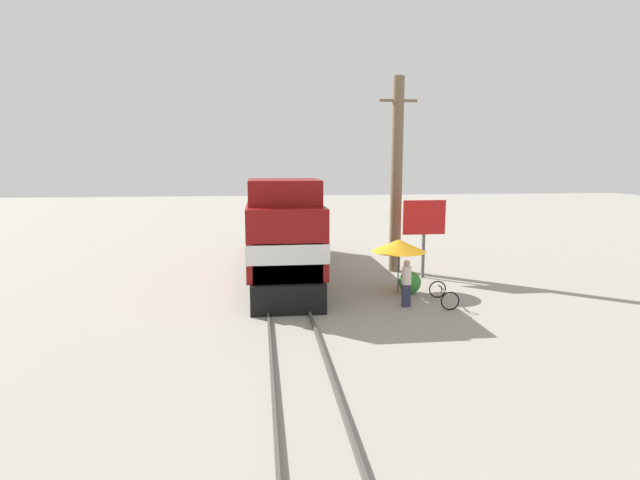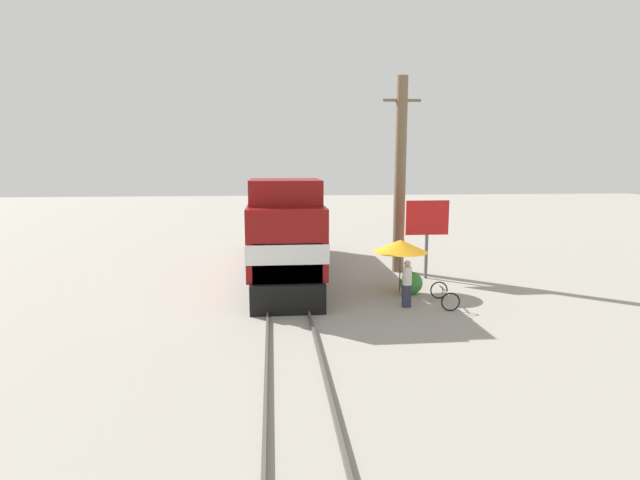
% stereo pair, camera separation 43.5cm
% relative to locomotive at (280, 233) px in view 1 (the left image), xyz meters
% --- Properties ---
extents(ground_plane, '(120.00, 120.00, 0.00)m').
position_rel_locomotive_xyz_m(ground_plane, '(0.00, -3.49, -1.98)').
color(ground_plane, gray).
extents(rail_near, '(0.08, 37.69, 0.15)m').
position_rel_locomotive_xyz_m(rail_near, '(-0.72, -3.49, -1.91)').
color(rail_near, '#4C4742').
rests_on(rail_near, ground_plane).
extents(rail_far, '(0.08, 37.69, 0.15)m').
position_rel_locomotive_xyz_m(rail_far, '(0.72, -3.49, -1.91)').
color(rail_far, '#4C4742').
rests_on(rail_far, ground_plane).
extents(locomotive, '(2.93, 14.29, 4.61)m').
position_rel_locomotive_xyz_m(locomotive, '(0.00, 0.00, 0.00)').
color(locomotive, black).
rests_on(locomotive, ground_plane).
extents(utility_pole, '(1.80, 0.55, 9.22)m').
position_rel_locomotive_xyz_m(utility_pole, '(5.57, -0.05, 2.66)').
color(utility_pole, '#726047').
rests_on(utility_pole, ground_plane).
extents(vendor_umbrella, '(2.23, 2.23, 2.15)m').
position_rel_locomotive_xyz_m(vendor_umbrella, '(4.69, -3.82, -0.08)').
color(vendor_umbrella, '#4C4C4C').
rests_on(vendor_umbrella, ground_plane).
extents(billboard_sign, '(1.97, 0.12, 3.57)m').
position_rel_locomotive_xyz_m(billboard_sign, '(6.48, -1.60, 0.62)').
color(billboard_sign, '#595959').
rests_on(billboard_sign, ground_plane).
extents(shrub_cluster, '(0.91, 0.91, 0.91)m').
position_rel_locomotive_xyz_m(shrub_cluster, '(5.05, -4.27, -1.53)').
color(shrub_cluster, '#388C38').
rests_on(shrub_cluster, ground_plane).
extents(person_bystander, '(0.34, 0.34, 1.75)m').
position_rel_locomotive_xyz_m(person_bystander, '(4.36, -6.07, -1.03)').
color(person_bystander, '#2D3347').
rests_on(person_bystander, ground_plane).
extents(bicycle, '(0.82, 1.77, 0.68)m').
position_rel_locomotive_xyz_m(bicycle, '(5.86, -5.89, -1.63)').
color(bicycle, black).
rests_on(bicycle, ground_plane).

